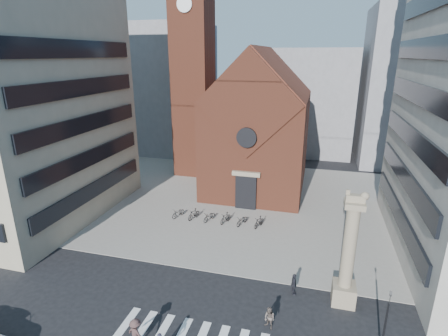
{
  "coord_description": "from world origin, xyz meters",
  "views": [
    {
      "loc": [
        7.17,
        -19.43,
        17.06
      ],
      "look_at": [
        -0.2,
        8.0,
        7.76
      ],
      "focal_mm": 28.0,
      "sensor_mm": 36.0,
      "label": 1
    }
  ],
  "objects": [
    {
      "name": "ground",
      "position": [
        0.0,
        0.0,
        0.0
      ],
      "size": [
        120.0,
        120.0,
        0.0
      ],
      "primitive_type": "plane",
      "color": "black",
      "rests_on": "ground"
    },
    {
      "name": "piazza",
      "position": [
        0.0,
        19.0,
        0.03
      ],
      "size": [
        46.0,
        30.0,
        0.05
      ],
      "primitive_type": "cube",
      "color": "gray",
      "rests_on": "ground"
    },
    {
      "name": "church",
      "position": [
        0.0,
        25.04,
        7.98
      ],
      "size": [
        12.0,
        16.65,
        18.0
      ],
      "color": "brown",
      "rests_on": "ground"
    },
    {
      "name": "campanile",
      "position": [
        -10.0,
        28.0,
        15.74
      ],
      "size": [
        5.5,
        5.5,
        31.2
      ],
      "color": "brown",
      "rests_on": "ground"
    },
    {
      "name": "building_left",
      "position": [
        -24.0,
        10.0,
        13.0
      ],
      "size": [
        18.0,
        20.0,
        26.0
      ],
      "primitive_type": "cube",
      "color": "tan",
      "rests_on": "ground"
    },
    {
      "name": "bg_block_left",
      "position": [
        -20.0,
        40.0,
        11.0
      ],
      "size": [
        16.0,
        14.0,
        22.0
      ],
      "primitive_type": "cube",
      "color": "gray",
      "rests_on": "ground"
    },
    {
      "name": "bg_block_mid",
      "position": [
        6.0,
        45.0,
        9.0
      ],
      "size": [
        14.0,
        12.0,
        18.0
      ],
      "primitive_type": "cube",
      "color": "gray",
      "rests_on": "ground"
    },
    {
      "name": "bg_block_right",
      "position": [
        22.0,
        42.0,
        12.0
      ],
      "size": [
        16.0,
        14.0,
        24.0
      ],
      "primitive_type": "cube",
      "color": "gray",
      "rests_on": "ground"
    },
    {
      "name": "lion_column",
      "position": [
        10.01,
        3.0,
        3.46
      ],
      "size": [
        1.63,
        1.6,
        8.68
      ],
      "color": "gray",
      "rests_on": "ground"
    },
    {
      "name": "traffic_light",
      "position": [
        12.0,
        -1.0,
        2.29
      ],
      "size": [
        0.13,
        0.16,
        4.3
      ],
      "color": "black",
      "rests_on": "ground"
    },
    {
      "name": "pedestrian_1",
      "position": [
        5.23,
        -0.86,
        0.78
      ],
      "size": [
        0.96,
        0.91,
        1.57
      ],
      "primitive_type": "imported",
      "rotation": [
        0.0,
        0.0,
        -0.57
      ],
      "color": "#5A4F48",
      "rests_on": "ground"
    },
    {
      "name": "pedestrian_2",
      "position": [
        6.49,
        3.0,
        0.85
      ],
      "size": [
        0.62,
        1.07,
        1.71
      ],
      "primitive_type": "imported",
      "rotation": [
        0.0,
        0.0,
        1.79
      ],
      "color": "#23232A",
      "rests_on": "ground"
    },
    {
      "name": "pedestrian_3",
      "position": [
        -2.41,
        -4.41,
        0.96
      ],
      "size": [
        1.39,
        1.03,
        1.92
      ],
      "primitive_type": "imported",
      "rotation": [
        0.0,
        0.0,
        2.86
      ],
      "color": "#452F2E",
      "rests_on": "ground"
    },
    {
      "name": "scooter_0",
      "position": [
        -6.65,
        12.79,
        0.55
      ],
      "size": [
        1.29,
        2.02,
        1.0
      ],
      "primitive_type": "imported",
      "rotation": [
        0.0,
        0.0,
        -0.36
      ],
      "color": "black",
      "rests_on": "piazza"
    },
    {
      "name": "scooter_1",
      "position": [
        -4.87,
        12.79,
        0.61
      ],
      "size": [
        1.14,
        1.92,
        1.11
      ],
      "primitive_type": "imported",
      "rotation": [
        0.0,
        0.0,
        -0.36
      ],
      "color": "black",
      "rests_on": "piazza"
    },
    {
      "name": "scooter_2",
      "position": [
        -3.09,
        12.79,
        0.55
      ],
      "size": [
        1.29,
        2.02,
        1.0
      ],
      "primitive_type": "imported",
      "rotation": [
        0.0,
        0.0,
        -0.36
      ],
      "color": "black",
      "rests_on": "piazza"
    },
    {
      "name": "scooter_3",
      "position": [
        -1.31,
        12.79,
        0.61
      ],
      "size": [
        1.14,
        1.92,
        1.11
      ],
      "primitive_type": "imported",
      "rotation": [
        0.0,
        0.0,
        -0.36
      ],
      "color": "black",
      "rests_on": "piazza"
    },
    {
      "name": "scooter_4",
      "position": [
        0.46,
        12.79,
        0.55
      ],
      "size": [
        1.29,
        2.02,
        1.0
      ],
      "primitive_type": "imported",
      "rotation": [
        0.0,
        0.0,
        -0.36
      ],
      "color": "black",
      "rests_on": "piazza"
    },
    {
      "name": "scooter_5",
      "position": [
        2.24,
        12.79,
        0.61
      ],
      "size": [
        1.14,
        1.92,
        1.11
      ],
      "primitive_type": "imported",
      "rotation": [
        0.0,
        0.0,
        -0.36
      ],
      "color": "black",
      "rests_on": "piazza"
    }
  ]
}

